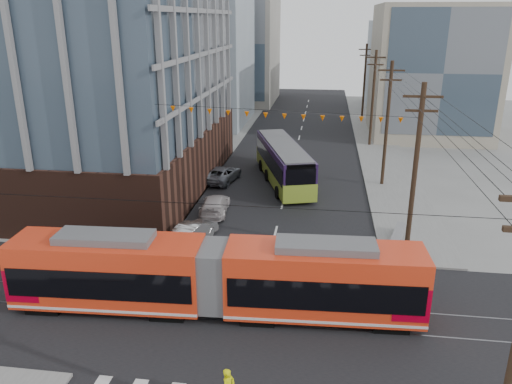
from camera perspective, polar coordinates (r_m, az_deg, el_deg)
ground at (r=23.34m, az=-1.45°, el=-18.70°), size 160.00×160.00×0.00m
office_building at (r=48.18m, az=-24.69°, el=17.55°), size 30.00×25.00×28.60m
bg_bldg_nw_near at (r=73.16m, az=-8.34°, el=14.86°), size 18.00×16.00×18.00m
bg_bldg_ne_near at (r=67.69m, az=19.36°, el=12.82°), size 14.00×14.00×16.00m
bg_bldg_nw_far at (r=91.85m, az=-2.95°, el=16.51°), size 16.00×18.00×20.00m
bg_bldg_ne_far at (r=87.73m, az=18.18°, el=13.53°), size 16.00×16.00×14.00m
utility_pole_far at (r=74.86m, az=12.27°, el=12.04°), size 0.30×0.30×11.00m
streetcar at (r=25.61m, az=-4.80°, el=-9.65°), size 20.87×3.88×4.00m
city_bus at (r=45.74m, az=3.14°, el=3.37°), size 6.54×13.35×3.71m
parked_car_silver at (r=34.05m, az=-7.18°, el=-4.53°), size 2.76×4.54×1.41m
parked_car_white at (r=38.71m, az=-4.72°, el=-1.45°), size 2.35×5.00×1.41m
parked_car_grey at (r=46.27m, az=-3.84°, el=2.06°), size 3.24×5.46×1.42m
jersey_barrier at (r=35.03m, az=15.84°, el=-5.03°), size 1.84×3.94×0.77m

